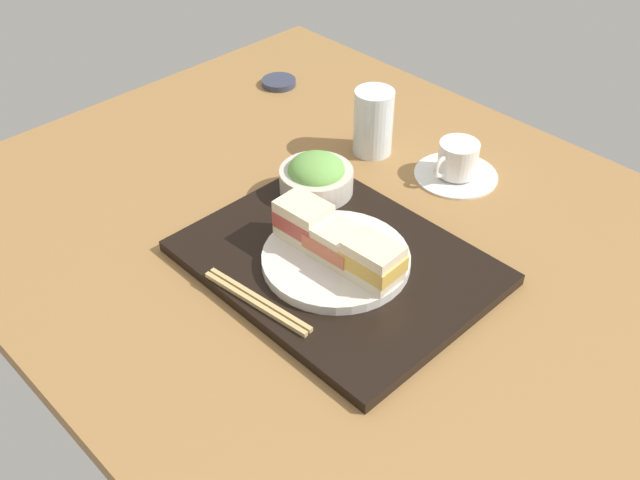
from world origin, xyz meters
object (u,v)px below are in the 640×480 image
sandwich_plate (337,260)px  sandwich_far (373,261)px  sandwich_middle (337,243)px  drinking_glass (373,122)px  sandwich_near (304,220)px  chopsticks_pair (257,301)px  small_sauce_dish (279,82)px  salad_bowl (316,176)px  coffee_cup (457,164)px

sandwich_plate → sandwich_far: (6.68, 0.38, 3.69)cm
sandwich_middle → drinking_glass: drinking_glass is taller
sandwich_near → chopsticks_pair: bearing=-70.2°
drinking_glass → small_sauce_dish: size_ratio=1.70×
sandwich_plate → sandwich_near: 7.72cm
salad_bowl → coffee_cup: salad_bowl is taller
drinking_glass → sandwich_far: bearing=-47.3°
sandwich_plate → sandwich_middle: (0.00, 0.00, 3.24)cm
sandwich_near → drinking_glass: 31.55cm
sandwich_far → drinking_glass: bearing=132.7°
sandwich_near → coffee_cup: bearing=84.5°
sandwich_plate → sandwich_near: (-6.68, -0.38, 3.85)cm
sandwich_middle → sandwich_far: 6.71cm
sandwich_plate → chopsticks_pair: 14.00cm
chopsticks_pair → drinking_glass: 46.04cm
sandwich_middle → salad_bowl: 18.90cm
sandwich_far → chopsticks_pair: 17.10cm
sandwich_middle → coffee_cup: sandwich_middle is taller
chopsticks_pair → small_sauce_dish: chopsticks_pair is taller
sandwich_middle → sandwich_plate: bearing=180.0°
salad_bowl → drinking_glass: (-3.77, 17.82, 1.41)cm
coffee_cup → small_sauce_dish: (-47.10, 0.38, -2.03)cm
sandwich_far → drinking_glass: (-25.97, 28.17, -0.16)cm
sandwich_near → small_sauce_dish: bearing=142.4°
small_sauce_dish → coffee_cup: bearing=-0.5°
sandwich_far → small_sauce_dish: size_ratio=1.15×
sandwich_far → chopsticks_pair: (-8.51, -14.24, -4.11)cm
sandwich_plate → sandwich_middle: sandwich_middle is taller
sandwich_middle → small_sauce_dish: (-50.57, 33.41, -5.18)cm
salad_bowl → drinking_glass: drinking_glass is taller
sandwich_near → coffee_cup: (3.21, 33.40, -3.76)cm
sandwich_near → sandwich_far: 13.38cm
sandwich_near → drinking_glass: (-12.61, 28.92, -0.32)cm
sandwich_middle → sandwich_near: bearing=-176.8°
sandwich_far → small_sauce_dish: (-57.25, 33.03, -5.63)cm
coffee_cup → sandwich_far: bearing=-72.7°
chopsticks_pair → coffee_cup: (-1.64, 46.89, 0.51)cm
sandwich_far → coffee_cup: (-10.15, 32.65, -3.60)cm
coffee_cup → drinking_glass: bearing=-164.2°
chopsticks_pair → coffee_cup: coffee_cup is taller
sandwich_middle → salad_bowl: (-15.52, 10.73, -1.12)cm
sandwich_plate → drinking_glass: bearing=124.1°
salad_bowl → sandwich_middle: bearing=-34.7°
drinking_glass → small_sauce_dish: drinking_glass is taller
chopsticks_pair → salad_bowl: bearing=119.1°
sandwich_middle → small_sauce_dish: size_ratio=1.17×
sandwich_middle → small_sauce_dish: sandwich_middle is taller
sandwich_plate → sandwich_far: size_ratio=2.65×
small_sauce_dish → sandwich_plate: bearing=-33.4°
sandwich_middle → coffee_cup: bearing=96.0°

